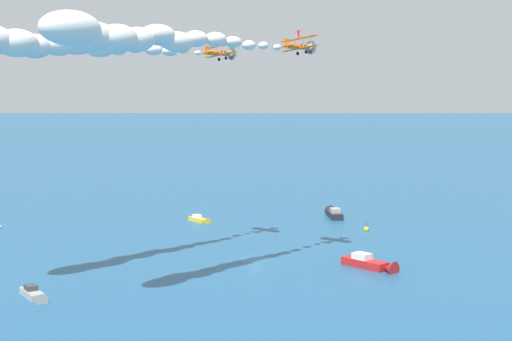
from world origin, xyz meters
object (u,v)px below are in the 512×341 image
Objects in this scene: biplane_lead at (220,52)px; wingwalker_lead at (219,41)px; motorboat_ahead at (200,220)px; wingwalker_wingman at (298,33)px; motorboat_offshore at (34,295)px; biplane_wingman at (299,46)px; motorboat_trailing at (334,213)px; marker_buoy at (366,229)px; motorboat_near_centre at (372,264)px.

biplane_lead is 2.15m from wingwalker_lead.
motorboat_ahead is 4.71× the size of wingwalker_wingman.
biplane_wingman is (-0.15, 44.77, 36.87)m from motorboat_offshore.
biplane_lead reaches higher than motorboat_trailing.
motorboat_ahead is 3.44× the size of marker_buoy.
motorboat_offshore is 5.00× the size of wingwalker_lead.
biplane_lead reaches higher than motorboat_offshore.
motorboat_trailing is at bearing 167.52° from marker_buoy.
motorboat_near_centre is 7.07× the size of wingwalker_lead.
motorboat_near_centre is at bearing 81.49° from motorboat_offshore.
wingwalker_wingman is (-0.23, -0.07, 2.14)m from biplane_wingman.
motorboat_ahead is at bearing 176.81° from wingwalker_wingman.
marker_buoy is at bearing -12.48° from motorboat_trailing.
wingwalker_wingman reaches higher than motorboat_offshore.
motorboat_near_centre is 54.88m from motorboat_offshore.
biplane_lead is at bearing 16.34° from wingwalker_lead.
motorboat_offshore is at bearing -89.51° from wingwalker_wingman.
biplane_wingman is at bearing -40.75° from motorboat_trailing.
motorboat_offshore is 55.15m from biplane_lead.
marker_buoy is 53.27m from wingwalker_lead.
motorboat_near_centre is at bearing -27.06° from motorboat_trailing.
motorboat_offshore reaches higher than motorboat_ahead.
wingwalker_wingman reaches higher than motorboat_near_centre.
biplane_lead reaches higher than motorboat_near_centre.
motorboat_offshore is at bearing -44.99° from motorboat_ahead.
motorboat_offshore is (-8.12, -54.27, -0.23)m from motorboat_near_centre.
motorboat_trailing is 6.93× the size of wingwalker_lead.
motorboat_offshore is 87.76m from motorboat_trailing.
motorboat_near_centre is 53.21m from motorboat_trailing.
motorboat_ahead is 59.96m from biplane_wingman.
motorboat_trailing is at bearing 139.25° from biplane_wingman.
wingwalker_lead is (22.29, -40.60, 38.25)m from motorboat_trailing.
wingwalker_lead is (-25.10, -16.39, 38.24)m from motorboat_near_centre.
motorboat_near_centre is at bearing 33.29° from biplane_lead.
motorboat_offshore is at bearing -98.51° from motorboat_near_centre.
biplane_wingman is (-8.27, -9.50, 36.63)m from motorboat_near_centre.
biplane_lead is at bearing -146.71° from motorboat_near_centre.
wingwalker_wingman reaches higher than biplane_lead.
wingwalker_lead is (30.35, -9.44, 38.52)m from motorboat_ahead.
motorboat_ahead is at bearing 162.96° from biplane_lead.
motorboat_ahead is 49.94m from wingwalker_lead.
marker_buoy is 51.61m from biplane_wingman.
motorboat_offshore is at bearing -89.81° from biplane_wingman.
biplane_wingman reaches higher than motorboat_trailing.
motorboat_near_centre is 1.41× the size of motorboat_offshore.
motorboat_ahead is at bearing 162.72° from wingwalker_lead.
motorboat_offshore is 77.12m from marker_buoy.
motorboat_ahead is at bearing -172.86° from motorboat_near_centre.
biplane_lead reaches higher than marker_buoy.
motorboat_ahead is at bearing -134.77° from marker_buoy.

